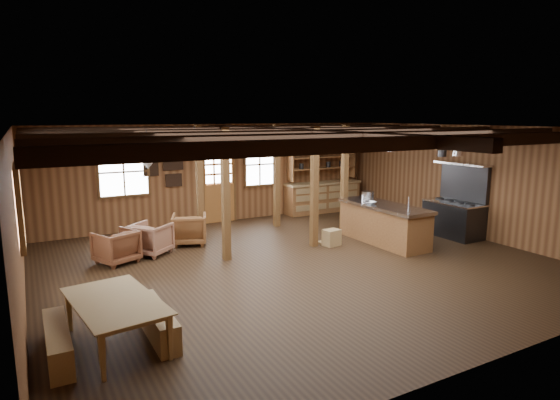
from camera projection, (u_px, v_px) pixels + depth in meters
name	position (u px, v px, depth m)	size (l,w,h in m)	color
room	(300.00, 197.00, 9.44)	(10.04, 9.04, 2.84)	black
ceiling_joists	(296.00, 133.00, 9.36)	(9.80, 8.82, 0.18)	black
timber_posts	(274.00, 183.00, 11.48)	(3.95, 2.35, 2.80)	#472814
back_door	(219.00, 192.00, 13.37)	(1.02, 0.08, 2.15)	brown
window_back_left	(124.00, 172.00, 12.01)	(1.32, 0.06, 1.32)	white
window_back_right	(259.00, 164.00, 13.86)	(1.02, 0.06, 1.32)	white
window_left	(19.00, 206.00, 7.48)	(0.14, 1.24, 1.32)	white
notice_boards	(166.00, 168.00, 12.52)	(1.08, 0.03, 0.90)	silver
back_counter	(323.00, 193.00, 14.82)	(2.55, 0.60, 2.45)	brown
pendant_lamps	(175.00, 156.00, 9.08)	(1.86, 2.36, 0.66)	#2B2C2E
pot_rack	(410.00, 148.00, 11.24)	(0.37, 3.00, 0.45)	#2B2C2E
kitchen_island	(384.00, 223.00, 11.24)	(0.90, 2.51, 1.20)	brown
step_stool	(332.00, 238.00, 11.02)	(0.43, 0.31, 0.38)	olive
commercial_range	(455.00, 212.00, 11.84)	(0.79, 1.51, 1.87)	#2B2C2E
dining_table	(119.00, 322.00, 6.24)	(1.79, 1.00, 0.63)	olive
bench_wall	(58.00, 343.00, 5.90)	(0.27, 1.45, 0.40)	olive
bench_aisle	(157.00, 322.00, 6.50)	(0.28, 1.48, 0.41)	olive
armchair_a	(116.00, 247.00, 9.68)	(0.74, 0.76, 0.70)	brown
armchair_b	(189.00, 229.00, 11.12)	(0.78, 0.80, 0.73)	brown
armchair_c	(151.00, 239.00, 10.30)	(0.75, 0.78, 0.71)	brown
counter_pot	(368.00, 195.00, 11.89)	(0.32, 0.32, 0.19)	silver
bowl	(370.00, 203.00, 11.16)	(0.28, 0.28, 0.07)	silver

